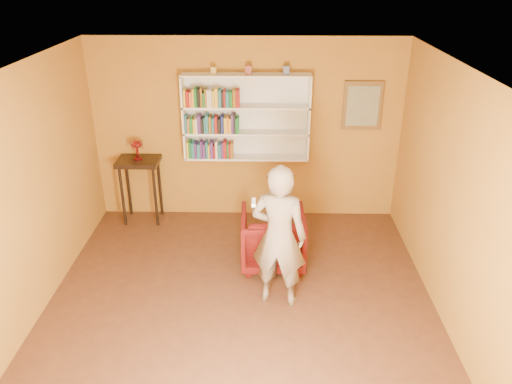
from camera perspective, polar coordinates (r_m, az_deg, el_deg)
room_shell at (r=5.22m, az=-2.04°, el=-5.19°), size 5.30×5.80×2.88m
bookshelf at (r=7.21m, az=-1.10°, el=8.60°), size 1.80×0.29×1.23m
books_row_lower at (r=7.29m, az=-5.26°, el=4.86°), size 0.67×0.19×0.26m
books_row_middle at (r=7.17m, az=-4.96°, el=7.73°), size 0.76×0.19×0.27m
books_row_upper at (r=7.06m, az=-5.13°, el=10.67°), size 0.77×0.19×0.27m
ornament_left at (r=7.02m, az=-4.86°, el=13.68°), size 0.07×0.07×0.10m
ornament_centre at (r=6.99m, az=-0.87°, el=13.80°), size 0.09×0.09×0.12m
ornament_right at (r=6.99m, az=3.48°, el=13.74°), size 0.08×0.08×0.11m
framed_painting at (r=7.34m, az=12.07°, el=9.62°), size 0.55×0.05×0.70m
console_table at (r=7.55m, az=-13.19°, el=2.45°), size 0.61×0.46×0.99m
ruby_lustre at (r=7.41m, az=-13.48°, el=5.13°), size 0.18×0.18×0.28m
armchair at (r=6.46m, az=1.92°, el=-5.31°), size 0.82×0.84×0.75m
person at (r=5.55m, az=2.62°, el=-5.12°), size 0.70×0.54×1.71m
game_remote at (r=5.04m, az=-0.27°, el=-1.20°), size 0.04×0.15×0.04m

